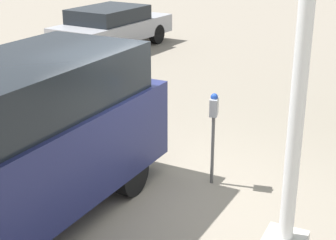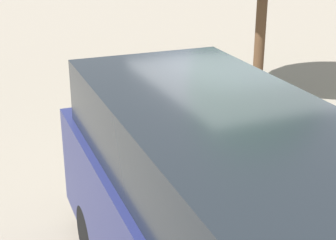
% 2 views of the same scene
% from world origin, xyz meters
% --- Properties ---
extents(ground_plane, '(80.00, 80.00, 0.00)m').
position_xyz_m(ground_plane, '(0.00, 0.00, 0.00)').
color(ground_plane, gray).
extents(parking_meter_near, '(0.22, 0.15, 1.43)m').
position_xyz_m(parking_meter_near, '(-0.61, 0.43, 1.06)').
color(parking_meter_near, '#4C4C4C').
rests_on(parking_meter_near, ground).
extents(lamp_post, '(0.44, 0.44, 6.01)m').
position_xyz_m(lamp_post, '(1.21, 1.98, 1.93)').
color(lamp_post, beige).
rests_on(lamp_post, ground).
extents(parked_van, '(4.93, 2.03, 2.16)m').
position_xyz_m(parked_van, '(1.68, -1.36, 1.16)').
color(parked_van, navy).
rests_on(parked_van, ground).
extents(car_distant, '(4.49, 2.22, 1.35)m').
position_xyz_m(car_distant, '(-8.01, -5.90, 0.73)').
color(car_distant, '#9E9EA3').
rests_on(car_distant, ground).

